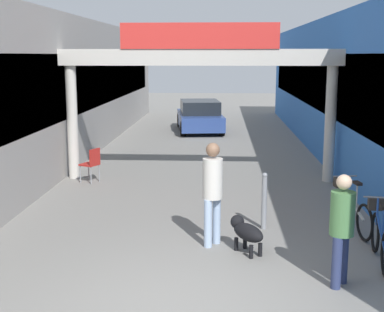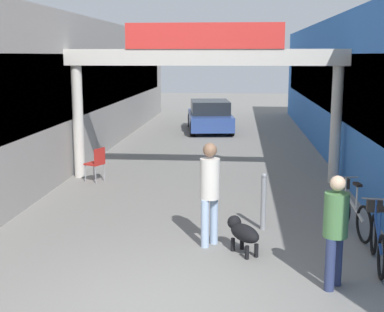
{
  "view_description": "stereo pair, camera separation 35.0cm",
  "coord_description": "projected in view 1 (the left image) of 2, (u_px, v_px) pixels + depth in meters",
  "views": [
    {
      "loc": [
        0.57,
        -6.41,
        3.23
      ],
      "look_at": [
        0.0,
        3.79,
        1.3
      ],
      "focal_mm": 50.0,
      "sensor_mm": 36.0,
      "label": 1
    },
    {
      "loc": [
        0.91,
        -6.38,
        3.23
      ],
      "look_at": [
        0.0,
        3.79,
        1.3
      ],
      "focal_mm": 50.0,
      "sensor_mm": 36.0,
      "label": 2
    }
  ],
  "objects": [
    {
      "name": "parked_car_blue",
      "position": [
        200.0,
        116.0,
        22.97
      ],
      "size": [
        2.24,
        4.19,
        1.33
      ],
      "color": "#2D478C",
      "rests_on": "ground_plane"
    },
    {
      "name": "pedestrian_with_dog",
      "position": [
        213.0,
        187.0,
        9.05
      ],
      "size": [
        0.48,
        0.48,
        1.79
      ],
      "color": "#A5BFE0",
      "rests_on": "ground_plane"
    },
    {
      "name": "bicycle_silver_second",
      "position": [
        351.0,
        207.0,
        9.98
      ],
      "size": [
        0.47,
        1.68,
        0.98
      ],
      "color": "black",
      "rests_on": "ground_plane"
    },
    {
      "name": "cafe_chair_red_nearer",
      "position": [
        92.0,
        162.0,
        13.67
      ],
      "size": [
        0.53,
        0.53,
        0.89
      ],
      "color": "gray",
      "rests_on": "ground_plane"
    },
    {
      "name": "bicycle_blue_nearest",
      "position": [
        379.0,
        234.0,
        8.46
      ],
      "size": [
        0.46,
        1.68,
        0.98
      ],
      "color": "black",
      "rests_on": "ground_plane"
    },
    {
      "name": "dog_on_leash",
      "position": [
        246.0,
        231.0,
        8.84
      ],
      "size": [
        0.66,
        0.8,
        0.58
      ],
      "color": "black",
      "rests_on": "ground_plane"
    },
    {
      "name": "ground_plane",
      "position": [
        176.0,
        309.0,
        6.92
      ],
      "size": [
        80.0,
        80.0,
        0.0
      ],
      "primitive_type": "plane",
      "color": "gray"
    },
    {
      "name": "bollard_post_metal",
      "position": [
        264.0,
        200.0,
        10.01
      ],
      "size": [
        0.1,
        0.1,
        1.09
      ],
      "color": "gray",
      "rests_on": "ground_plane"
    },
    {
      "name": "storefront_right",
      "position": [
        364.0,
        89.0,
        17.03
      ],
      "size": [
        3.0,
        26.0,
        4.35
      ],
      "color": "blue",
      "rests_on": "ground_plane"
    },
    {
      "name": "storefront_left",
      "position": [
        50.0,
        88.0,
        17.58
      ],
      "size": [
        3.0,
        26.0,
        4.35
      ],
      "color": "#9E9993",
      "rests_on": "ground_plane"
    },
    {
      "name": "arcade_sign_gateway",
      "position": [
        200.0,
        70.0,
        13.57
      ],
      "size": [
        7.4,
        0.47,
        4.02
      ],
      "color": "beige",
      "rests_on": "ground_plane"
    },
    {
      "name": "pedestrian_companion",
      "position": [
        342.0,
        223.0,
        7.45
      ],
      "size": [
        0.47,
        0.47,
        1.62
      ],
      "color": "navy",
      "rests_on": "ground_plane"
    }
  ]
}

